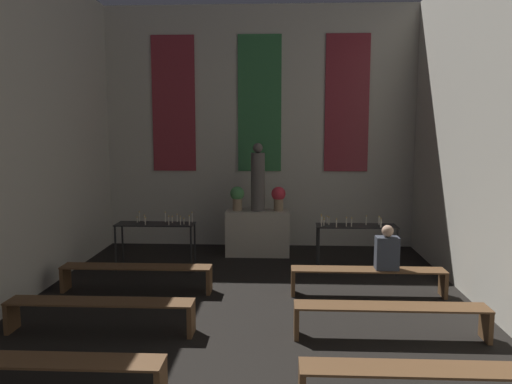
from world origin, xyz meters
TOP-DOWN VIEW (x-y plane):
  - wall_back at (0.00, 9.74)m, footprint 7.13×0.16m
  - altar at (0.00, 8.80)m, footprint 1.33×0.58m
  - statue at (0.00, 8.80)m, footprint 0.29×0.29m
  - flower_vase_left at (-0.43, 8.80)m, footprint 0.30×0.30m
  - flower_vase_right at (0.43, 8.80)m, footprint 0.30×0.30m
  - candle_rack_left at (-1.88, 7.61)m, footprint 1.48×0.47m
  - candle_rack_right at (1.88, 7.60)m, footprint 1.48×0.47m
  - pew_second_left at (-1.88, 2.95)m, footprint 2.45×0.36m
  - pew_second_right at (1.88, 2.95)m, footprint 2.45×0.36m
  - pew_third_left at (-1.88, 4.62)m, footprint 2.45×0.36m
  - pew_third_right at (1.88, 4.62)m, footprint 2.45×0.36m
  - pew_back_left at (-1.88, 6.28)m, footprint 2.45×0.36m
  - pew_back_right at (1.88, 6.28)m, footprint 2.45×0.36m
  - person_seated at (2.17, 6.28)m, footprint 0.36×0.24m

SIDE VIEW (x-z plane):
  - pew_second_left at x=-1.88m, z-range 0.11..0.55m
  - pew_second_right at x=1.88m, z-range 0.11..0.55m
  - pew_third_left at x=-1.88m, z-range 0.11..0.55m
  - pew_third_right at x=1.88m, z-range 0.11..0.55m
  - pew_back_left at x=-1.88m, z-range 0.11..0.55m
  - pew_back_right at x=1.88m, z-range 0.11..0.55m
  - altar at x=0.00m, z-range 0.00..0.95m
  - person_seated at x=2.17m, z-range 0.39..1.10m
  - candle_rack_left at x=-1.88m, z-range 0.23..1.32m
  - candle_rack_right at x=1.88m, z-range 0.23..1.32m
  - flower_vase_left at x=-0.43m, z-range 0.99..1.50m
  - flower_vase_right at x=0.43m, z-range 0.99..1.50m
  - statue at x=0.00m, z-range 0.90..2.32m
  - wall_back at x=0.00m, z-range 0.03..5.38m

